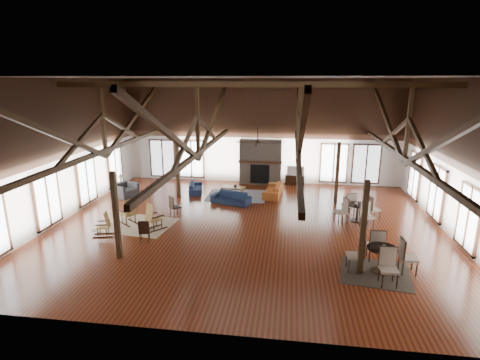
# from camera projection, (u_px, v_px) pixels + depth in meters

# --- Properties ---
(floor) EXTENTS (16.00, 16.00, 0.00)m
(floor) POSITION_uv_depth(u_px,v_px,m) (247.00, 225.00, 15.72)
(floor) COLOR #612F14
(floor) RESTS_ON ground
(ceiling) EXTENTS (16.00, 14.00, 0.02)m
(ceiling) POSITION_uv_depth(u_px,v_px,m) (248.00, 78.00, 14.17)
(ceiling) COLOR black
(ceiling) RESTS_ON wall_back
(wall_back) EXTENTS (16.00, 0.02, 6.00)m
(wall_back) POSITION_uv_depth(u_px,v_px,m) (261.00, 132.00, 21.64)
(wall_back) COLOR white
(wall_back) RESTS_ON floor
(wall_front) EXTENTS (16.00, 0.02, 6.00)m
(wall_front) POSITION_uv_depth(u_px,v_px,m) (210.00, 217.00, 8.25)
(wall_front) COLOR white
(wall_front) RESTS_ON floor
(wall_left) EXTENTS (0.02, 14.00, 6.00)m
(wall_left) POSITION_uv_depth(u_px,v_px,m) (62.00, 150.00, 15.99)
(wall_left) COLOR white
(wall_left) RESTS_ON floor
(wall_right) EXTENTS (0.02, 14.00, 6.00)m
(wall_right) POSITION_uv_depth(u_px,v_px,m) (461.00, 161.00, 13.90)
(wall_right) COLOR white
(wall_right) RESTS_ON floor
(roof_truss) EXTENTS (15.60, 14.07, 3.14)m
(roof_truss) POSITION_uv_depth(u_px,v_px,m) (247.00, 130.00, 14.68)
(roof_truss) COLOR #33200E
(roof_truss) RESTS_ON wall_back
(post_grid) EXTENTS (8.16, 7.16, 3.05)m
(post_grid) POSITION_uv_depth(u_px,v_px,m) (247.00, 191.00, 15.33)
(post_grid) COLOR #33200E
(post_grid) RESTS_ON floor
(fireplace) EXTENTS (2.50, 0.69, 2.60)m
(fireplace) POSITION_uv_depth(u_px,v_px,m) (260.00, 162.00, 21.77)
(fireplace) COLOR #726457
(fireplace) RESTS_ON floor
(ceiling_fan) EXTENTS (1.60, 1.60, 0.75)m
(ceiling_fan) POSITION_uv_depth(u_px,v_px,m) (258.00, 141.00, 13.73)
(ceiling_fan) COLOR black
(ceiling_fan) RESTS_ON roof_truss
(sofa_navy_front) EXTENTS (2.07, 1.31, 0.56)m
(sofa_navy_front) POSITION_uv_depth(u_px,v_px,m) (231.00, 198.00, 18.47)
(sofa_navy_front) COLOR #15203A
(sofa_navy_front) RESTS_ON floor
(sofa_navy_left) EXTENTS (1.81, 1.00, 0.50)m
(sofa_navy_left) POSITION_uv_depth(u_px,v_px,m) (196.00, 187.00, 20.37)
(sofa_navy_left) COLOR #17223F
(sofa_navy_left) RESTS_ON floor
(sofa_orange) EXTENTS (2.16, 1.03, 0.61)m
(sofa_orange) POSITION_uv_depth(u_px,v_px,m) (273.00, 190.00, 19.74)
(sofa_orange) COLOR #9C4F1E
(sofa_orange) RESTS_ON floor
(coffee_table) EXTENTS (1.30, 0.81, 0.47)m
(coffee_table) POSITION_uv_depth(u_px,v_px,m) (233.00, 188.00, 19.69)
(coffee_table) COLOR brown
(coffee_table) RESTS_ON floor
(vase) EXTENTS (0.20, 0.20, 0.17)m
(vase) POSITION_uv_depth(u_px,v_px,m) (235.00, 186.00, 19.60)
(vase) COLOR #B2B2B2
(vase) RESTS_ON coffee_table
(armchair) EXTENTS (1.44, 1.37, 0.73)m
(armchair) POSITION_uv_depth(u_px,v_px,m) (126.00, 190.00, 19.41)
(armchair) COLOR #2F2F31
(armchair) RESTS_ON floor
(side_table_lamp) EXTENTS (0.45, 0.45, 1.14)m
(side_table_lamp) POSITION_uv_depth(u_px,v_px,m) (121.00, 186.00, 20.01)
(side_table_lamp) COLOR black
(side_table_lamp) RESTS_ON floor
(rocking_chair_a) EXTENTS (0.97, 0.90, 1.12)m
(rocking_chair_a) POSITION_uv_depth(u_px,v_px,m) (129.00, 212.00, 15.73)
(rocking_chair_a) COLOR #A1823D
(rocking_chair_a) RESTS_ON floor
(rocking_chair_b) EXTENTS (0.89, 0.96, 1.11)m
(rocking_chair_b) POSITION_uv_depth(u_px,v_px,m) (152.00, 218.00, 15.13)
(rocking_chair_b) COLOR #A1823D
(rocking_chair_b) RESTS_ON floor
(rocking_chair_c) EXTENTS (0.84, 0.59, 0.98)m
(rocking_chair_c) POSITION_uv_depth(u_px,v_px,m) (105.00, 225.00, 14.58)
(rocking_chair_c) COLOR #A1823D
(rocking_chair_c) RESTS_ON floor
(side_chair_a) EXTENTS (0.59, 0.59, 0.99)m
(side_chair_a) POSITION_uv_depth(u_px,v_px,m) (173.00, 205.00, 16.53)
(side_chair_a) COLOR black
(side_chair_a) RESTS_ON floor
(side_chair_b) EXTENTS (0.46, 0.46, 0.89)m
(side_chair_b) POSITION_uv_depth(u_px,v_px,m) (144.00, 230.00, 13.94)
(side_chair_b) COLOR black
(side_chair_b) RESTS_ON floor
(cafe_table_near) EXTENTS (2.18, 2.18, 1.14)m
(cafe_table_near) POSITION_uv_depth(u_px,v_px,m) (382.00, 255.00, 11.81)
(cafe_table_near) COLOR black
(cafe_table_near) RESTS_ON floor
(cafe_table_far) EXTENTS (2.07, 2.07, 1.07)m
(cafe_table_far) POSITION_uv_depth(u_px,v_px,m) (357.00, 209.00, 16.07)
(cafe_table_far) COLOR black
(cafe_table_far) RESTS_ON floor
(cup_near) EXTENTS (0.13, 0.13, 0.10)m
(cup_near) POSITION_uv_depth(u_px,v_px,m) (384.00, 247.00, 11.72)
(cup_near) COLOR #B2B2B2
(cup_near) RESTS_ON cafe_table_near
(cup_far) EXTENTS (0.15, 0.15, 0.11)m
(cup_far) POSITION_uv_depth(u_px,v_px,m) (356.00, 204.00, 15.94)
(cup_far) COLOR #B2B2B2
(cup_far) RESTS_ON cafe_table_far
(tv_console) EXTENTS (1.09, 0.41, 0.55)m
(tv_console) POSITION_uv_depth(u_px,v_px,m) (295.00, 180.00, 21.85)
(tv_console) COLOR black
(tv_console) RESTS_ON floor
(television) EXTENTS (1.00, 0.25, 0.57)m
(television) POSITION_uv_depth(u_px,v_px,m) (296.00, 170.00, 21.70)
(television) COLOR #B2B2B2
(television) RESTS_ON tv_console
(rug_tan) EXTENTS (3.15, 2.62, 0.01)m
(rug_tan) POSITION_uv_depth(u_px,v_px,m) (138.00, 225.00, 15.80)
(rug_tan) COLOR tan
(rug_tan) RESTS_ON floor
(rug_navy) EXTENTS (3.09, 2.35, 0.01)m
(rug_navy) POSITION_uv_depth(u_px,v_px,m) (237.00, 196.00, 19.75)
(rug_navy) COLOR #172042
(rug_navy) RESTS_ON floor
(rug_dark) EXTENTS (2.38, 2.22, 0.01)m
(rug_dark) POSITION_uv_depth(u_px,v_px,m) (375.00, 273.00, 11.85)
(rug_dark) COLOR black
(rug_dark) RESTS_ON floor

